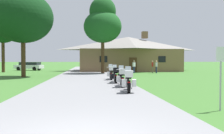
% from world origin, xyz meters
% --- Properties ---
extents(ground_plane, '(500.00, 500.00, 0.00)m').
position_xyz_m(ground_plane, '(0.00, 20.00, 0.00)').
color(ground_plane, '#386628').
extents(asphalt_driveway, '(6.40, 80.00, 0.06)m').
position_xyz_m(asphalt_driveway, '(0.00, 18.00, 0.03)').
color(asphalt_driveway, slate).
rests_on(asphalt_driveway, ground).
extents(motorcycle_black_nearest_to_camera, '(0.91, 2.08, 1.30)m').
position_xyz_m(motorcycle_black_nearest_to_camera, '(2.21, 7.34, 0.61)').
color(motorcycle_black_nearest_to_camera, black).
rests_on(motorcycle_black_nearest_to_camera, asphalt_driveway).
extents(motorcycle_black_second_in_row, '(0.81, 2.08, 1.30)m').
position_xyz_m(motorcycle_black_second_in_row, '(2.22, 9.81, 0.61)').
color(motorcycle_black_second_in_row, black).
rests_on(motorcycle_black_second_in_row, asphalt_driveway).
extents(motorcycle_white_third_in_row, '(0.76, 2.08, 1.30)m').
position_xyz_m(motorcycle_white_third_in_row, '(2.11, 12.40, 0.61)').
color(motorcycle_white_third_in_row, black).
rests_on(motorcycle_white_third_in_row, asphalt_driveway).
extents(motorcycle_green_farthest_in_row, '(0.75, 2.08, 1.30)m').
position_xyz_m(motorcycle_green_farthest_in_row, '(2.05, 15.26, 0.61)').
color(motorcycle_green_farthest_in_row, black).
rests_on(motorcycle_green_farthest_in_row, asphalt_driveway).
extents(stone_lodge, '(16.17, 9.28, 6.39)m').
position_xyz_m(stone_lodge, '(6.53, 33.15, 2.83)').
color(stone_lodge, brown).
rests_on(stone_lodge, ground).
extents(bystander_white_shirt_near_lodge, '(0.44, 0.40, 1.69)m').
position_xyz_m(bystander_white_shirt_near_lodge, '(6.23, 26.53, 0.95)').
color(bystander_white_shirt_near_lodge, navy).
rests_on(bystander_white_shirt_near_lodge, ground).
extents(bystander_red_shirt_beside_signpost, '(0.31, 0.53, 1.67)m').
position_xyz_m(bystander_red_shirt_beside_signpost, '(8.72, 26.36, 0.93)').
color(bystander_red_shirt_beside_signpost, '#75664C').
rests_on(bystander_red_shirt_beside_signpost, ground).
extents(bystander_white_shirt_by_tree, '(0.24, 0.55, 1.67)m').
position_xyz_m(bystander_white_shirt_by_tree, '(9.10, 25.83, 0.93)').
color(bystander_white_shirt_by_tree, navy).
rests_on(bystander_white_shirt_by_tree, ground).
extents(metal_signpost_roadside, '(0.36, 0.06, 2.14)m').
position_xyz_m(metal_signpost_roadside, '(4.53, 2.77, 1.35)').
color(metal_signpost_roadside, '#9EA0A5').
rests_on(metal_signpost_roadside, ground).
extents(tree_left_near, '(6.06, 6.06, 10.73)m').
position_xyz_m(tree_left_near, '(-6.46, 20.05, 6.75)').
color(tree_left_near, '#422D19').
rests_on(tree_left_near, ground).
extents(tree_left_far, '(4.15, 4.15, 9.16)m').
position_xyz_m(tree_left_far, '(-11.97, 30.24, 6.40)').
color(tree_left_far, '#422D19').
rests_on(tree_left_far, ground).
extents(tree_by_lodge_front, '(4.84, 4.84, 9.75)m').
position_xyz_m(tree_by_lodge_front, '(1.95, 25.47, 6.55)').
color(tree_by_lodge_front, '#422D19').
rests_on(tree_by_lodge_front, ground).
extents(parked_white_suv_far_left, '(4.92, 2.94, 1.40)m').
position_xyz_m(parked_white_suv_far_left, '(-9.90, 36.52, 0.78)').
color(parked_white_suv_far_left, silver).
rests_on(parked_white_suv_far_left, ground).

